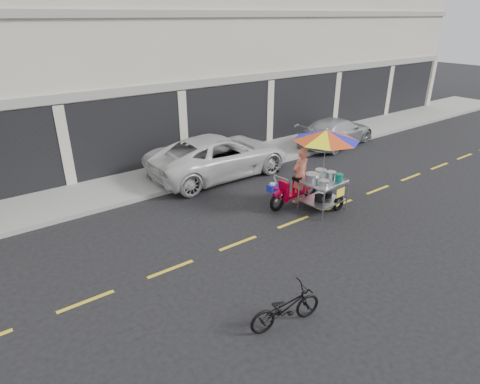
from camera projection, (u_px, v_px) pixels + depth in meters
ground at (293, 222)px, 11.75m from camera, size 90.00×90.00×0.00m
sidewalk at (197, 167)px, 15.77m from camera, size 45.00×3.00×0.15m
shophouse_block at (190, 45)px, 19.35m from camera, size 36.00×8.11×10.40m
centerline at (293, 222)px, 11.74m from camera, size 42.00×0.10×0.01m
white_pickup at (219, 156)px, 14.93m from camera, size 5.45×2.52×1.52m
silver_pickup at (336, 132)px, 18.43m from camera, size 4.60×2.42×1.27m
near_bicycle at (286, 307)px, 7.73m from camera, size 1.61×0.79×0.81m
food_vendor_rig at (316, 158)px, 12.10m from camera, size 2.69×2.13×2.58m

